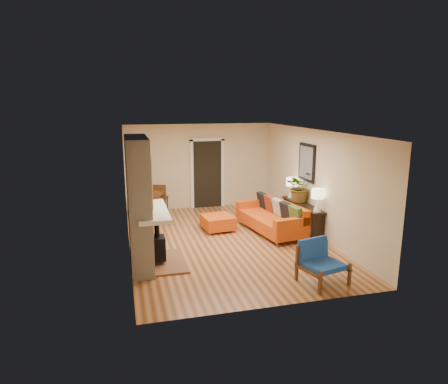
{
  "coord_description": "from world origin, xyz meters",
  "views": [
    {
      "loc": [
        -2.34,
        -8.75,
        3.23
      ],
      "look_at": [
        0.0,
        0.2,
        1.15
      ],
      "focal_mm": 32.0,
      "sensor_mm": 36.0,
      "label": 1
    }
  ],
  "objects_px": {
    "dining_table": "(154,197)",
    "console_table": "(303,209)",
    "ottoman": "(218,222)",
    "houseplant": "(300,187)",
    "sofa": "(273,217)",
    "blue_chair": "(319,259)",
    "lamp_near": "(318,197)",
    "lamp_far": "(292,185)"
  },
  "relations": [
    {
      "from": "console_table",
      "to": "houseplant",
      "type": "height_order",
      "value": "houseplant"
    },
    {
      "from": "lamp_far",
      "to": "ottoman",
      "type": "bearing_deg",
      "value": -177.21
    },
    {
      "from": "sofa",
      "to": "console_table",
      "type": "distance_m",
      "value": 0.77
    },
    {
      "from": "lamp_near",
      "to": "ottoman",
      "type": "bearing_deg",
      "value": 146.4
    },
    {
      "from": "ottoman",
      "to": "lamp_near",
      "type": "height_order",
      "value": "lamp_near"
    },
    {
      "from": "sofa",
      "to": "blue_chair",
      "type": "xyz_separation_m",
      "value": [
        -0.25,
        -2.94,
        0.05
      ]
    },
    {
      "from": "lamp_near",
      "to": "console_table",
      "type": "bearing_deg",
      "value": 90.0
    },
    {
      "from": "blue_chair",
      "to": "sofa",
      "type": "bearing_deg",
      "value": 85.12
    },
    {
      "from": "blue_chair",
      "to": "lamp_near",
      "type": "bearing_deg",
      "value": 64.06
    },
    {
      "from": "blue_chair",
      "to": "dining_table",
      "type": "relative_size",
      "value": 0.56
    },
    {
      "from": "blue_chair",
      "to": "lamp_near",
      "type": "height_order",
      "value": "lamp_near"
    },
    {
      "from": "ottoman",
      "to": "blue_chair",
      "type": "height_order",
      "value": "blue_chair"
    },
    {
      "from": "console_table",
      "to": "blue_chair",
      "type": "bearing_deg",
      "value": -109.47
    },
    {
      "from": "lamp_far",
      "to": "dining_table",
      "type": "bearing_deg",
      "value": 154.8
    },
    {
      "from": "console_table",
      "to": "lamp_far",
      "type": "bearing_deg",
      "value": 90.0
    },
    {
      "from": "lamp_far",
      "to": "sofa",
      "type": "bearing_deg",
      "value": -143.15
    },
    {
      "from": "console_table",
      "to": "lamp_near",
      "type": "height_order",
      "value": "lamp_near"
    },
    {
      "from": "blue_chair",
      "to": "lamp_far",
      "type": "relative_size",
      "value": 1.65
    },
    {
      "from": "blue_chair",
      "to": "houseplant",
      "type": "height_order",
      "value": "houseplant"
    },
    {
      "from": "dining_table",
      "to": "lamp_near",
      "type": "relative_size",
      "value": 2.96
    },
    {
      "from": "houseplant",
      "to": "lamp_near",
      "type": "bearing_deg",
      "value": -89.4
    },
    {
      "from": "blue_chair",
      "to": "dining_table",
      "type": "distance_m",
      "value": 5.75
    },
    {
      "from": "dining_table",
      "to": "blue_chair",
      "type": "bearing_deg",
      "value": -63.6
    },
    {
      "from": "lamp_far",
      "to": "houseplant",
      "type": "xyz_separation_m",
      "value": [
        -0.01,
        -0.52,
        0.06
      ]
    },
    {
      "from": "ottoman",
      "to": "dining_table",
      "type": "height_order",
      "value": "dining_table"
    },
    {
      "from": "blue_chair",
      "to": "lamp_near",
      "type": "xyz_separation_m",
      "value": [
        0.98,
        2.01,
        0.65
      ]
    },
    {
      "from": "ottoman",
      "to": "houseplant",
      "type": "bearing_deg",
      "value": -11.42
    },
    {
      "from": "lamp_near",
      "to": "lamp_far",
      "type": "distance_m",
      "value": 1.47
    },
    {
      "from": "sofa",
      "to": "lamp_near",
      "type": "distance_m",
      "value": 1.37
    },
    {
      "from": "sofa",
      "to": "blue_chair",
      "type": "bearing_deg",
      "value": -94.88
    },
    {
      "from": "dining_table",
      "to": "lamp_far",
      "type": "distance_m",
      "value": 3.94
    },
    {
      "from": "dining_table",
      "to": "console_table",
      "type": "relative_size",
      "value": 0.86
    },
    {
      "from": "dining_table",
      "to": "lamp_near",
      "type": "xyz_separation_m",
      "value": [
        3.53,
        -3.14,
        0.51
      ]
    },
    {
      "from": "console_table",
      "to": "lamp_near",
      "type": "distance_m",
      "value": 0.9
    },
    {
      "from": "lamp_far",
      "to": "console_table",
      "type": "bearing_deg",
      "value": -90.0
    },
    {
      "from": "blue_chair",
      "to": "ottoman",
      "type": "bearing_deg",
      "value": 107.87
    },
    {
      "from": "ottoman",
      "to": "houseplant",
      "type": "distance_m",
      "value": 2.29
    },
    {
      "from": "ottoman",
      "to": "dining_table",
      "type": "relative_size",
      "value": 0.52
    },
    {
      "from": "sofa",
      "to": "dining_table",
      "type": "relative_size",
      "value": 1.42
    },
    {
      "from": "ottoman",
      "to": "dining_table",
      "type": "bearing_deg",
      "value": 129.7
    },
    {
      "from": "sofa",
      "to": "lamp_far",
      "type": "distance_m",
      "value": 1.14
    },
    {
      "from": "sofa",
      "to": "console_table",
      "type": "xyz_separation_m",
      "value": [
        0.73,
        -0.17,
        0.21
      ]
    }
  ]
}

